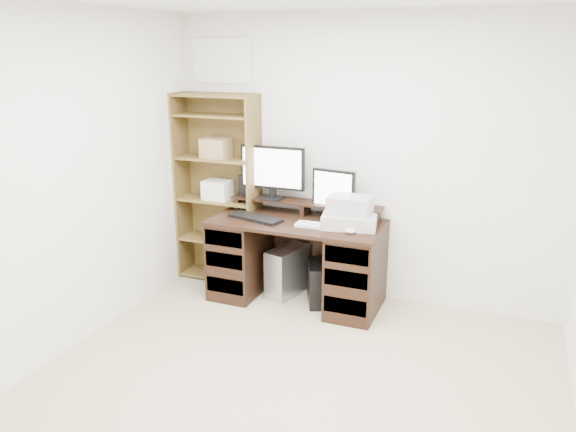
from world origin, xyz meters
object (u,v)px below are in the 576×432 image
Objects in this scene: monitor_small at (333,192)px; desk at (297,259)px; printer at (350,220)px; bookshelf at (219,187)px; tower_black at (317,283)px; tower_silver at (287,271)px; monitor_wide at (272,170)px.

desk is at bearing -137.27° from monitor_small.
printer is 1.38m from bookshelf.
tower_silver is at bearing 144.31° from tower_black.
monitor_wide is 1.41× the size of monitor_small.
monitor_small reaches higher than desk.
tower_silver is (-0.12, 0.08, -0.16)m from desk.
bookshelf is at bearing 176.90° from monitor_wide.
printer is 0.25× the size of bookshelf.
monitor_wide reaches higher than monitor_small.
desk reaches higher than tower_black.
bookshelf is (-0.57, 0.02, -0.22)m from monitor_wide.
desk is at bearing 169.74° from printer.
desk is 3.35× the size of printer.
monitor_wide reaches higher than tower_silver.
desk is 0.28m from tower_black.
monitor_small is 1.16m from bookshelf.
tower_black is (-0.07, -0.17, -0.80)m from monitor_small.
bookshelf is at bearing -176.36° from tower_silver.
monitor_small is at bearing -1.93° from monitor_wide.
monitor_wide is 1.36× the size of printer.
bookshelf is at bearing 160.57° from printer.
desk is 0.84m from monitor_wide.
monitor_small is at bearing 34.21° from desk.
monitor_wide is (-0.32, 0.19, 0.75)m from desk.
tower_black is (0.32, -0.07, -0.04)m from tower_silver.
printer reaches higher than tower_silver.
monitor_wide is at bearing -2.12° from bookshelf.
bookshelf reaches higher than tower_silver.
tower_black is at bearing 1.73° from tower_silver.
monitor_wide is 1.35× the size of tower_silver.
tower_silver is 1.11× the size of tower_black.
bookshelf reaches higher than tower_black.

